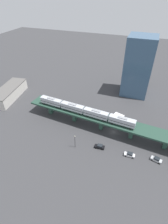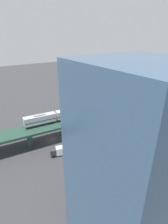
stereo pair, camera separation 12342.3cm
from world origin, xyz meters
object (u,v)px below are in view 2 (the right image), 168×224
at_px(street_car_black, 48,124).
at_px(street_lamp, 64,110).
at_px(delivery_truck, 61,150).
at_px(office_tower, 130,174).
at_px(street_car_white, 19,131).
at_px(subway_train, 84,110).

bearing_deg(street_car_black, street_lamp, 107.51).
xyz_separation_m(delivery_truck, street_lamp, (-26.10, 15.10, 2.35)).
bearing_deg(office_tower, street_car_white, -174.10).
bearing_deg(street_lamp, street_car_white, -81.98).
xyz_separation_m(street_car_white, office_tower, (54.97, 5.68, 17.06)).
bearing_deg(street_car_white, delivery_truck, 20.15).
xyz_separation_m(street_car_black, delivery_truck, (22.82, -4.72, 0.82)).
relative_size(subway_train, street_car_black, 11.00).
distance_m(street_car_white, street_lamp, 23.90).
bearing_deg(street_car_white, street_lamp, 98.02).
bearing_deg(subway_train, delivery_truck, -57.38).
bearing_deg(office_tower, subway_train, 155.74).
distance_m(delivery_truck, street_lamp, 30.24).
bearing_deg(street_lamp, delivery_truck, -30.05).
distance_m(street_car_white, delivery_truck, 24.29).
bearing_deg(street_car_black, delivery_truck, -11.69).
bearing_deg(subway_train, street_lamp, -174.38).
height_order(delivery_truck, office_tower, office_tower).
bearing_deg(delivery_truck, office_tower, -4.77).
height_order(street_car_white, office_tower, office_tower).
relative_size(subway_train, street_car_white, 11.22).
relative_size(subway_train, street_lamp, 7.18).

